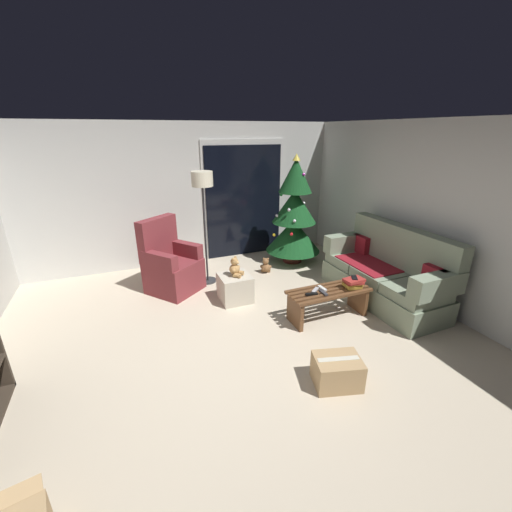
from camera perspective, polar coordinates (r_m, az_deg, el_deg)
ground_plane at (r=3.90m, az=-1.58°, el=-16.06°), size 7.00×7.00×0.00m
wall_back at (r=6.18m, az=-12.05°, el=10.26°), size 5.72×0.12×2.50m
wall_right at (r=5.03m, az=30.47°, el=5.44°), size 0.12×6.00×2.50m
patio_door_frame at (r=6.42m, az=-2.12°, el=9.73°), size 1.60×0.02×2.20m
patio_door_glass at (r=6.41m, az=-2.06°, el=9.26°), size 1.50×0.02×2.10m
couch at (r=5.14m, az=21.58°, el=-2.89°), size 0.79×1.95×1.08m
coffee_table at (r=4.47m, az=12.39°, el=-7.30°), size 1.10×0.40×0.41m
remote_graphite at (r=4.29m, az=11.60°, el=-6.23°), size 0.05×0.16×0.02m
remote_white at (r=4.40m, az=11.38°, el=-5.48°), size 0.05×0.16×0.02m
remote_silver at (r=4.33m, az=10.20°, el=-5.83°), size 0.15×0.13×0.02m
remote_black at (r=4.23m, az=9.59°, el=-6.49°), size 0.16×0.08×0.02m
book_stack at (r=4.51m, az=16.50°, el=-4.46°), size 0.27×0.22×0.13m
cell_phone at (r=4.50m, az=16.65°, el=-3.58°), size 0.13×0.16×0.01m
christmas_tree at (r=6.09m, az=6.60°, el=6.84°), size 1.01×1.01×1.98m
armchair at (r=5.22m, az=-14.51°, el=-1.66°), size 0.96×0.96×1.13m
floor_lamp at (r=5.10m, az=-9.20°, el=11.17°), size 0.32×0.32×1.78m
ottoman at (r=4.84m, az=-3.65°, el=-5.51°), size 0.44×0.44×0.39m
teddy_bear_honey at (r=4.70m, az=-3.62°, el=-2.06°), size 0.21×0.21×0.29m
teddy_bear_chestnut_by_tree at (r=5.77m, az=1.70°, el=-1.77°), size 0.21×0.21×0.29m
cardboard_box_taped_mid_floor at (r=3.50m, az=13.85°, el=-18.81°), size 0.52×0.45×0.30m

